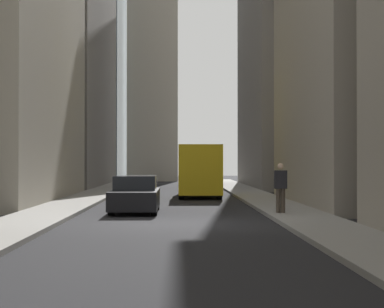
# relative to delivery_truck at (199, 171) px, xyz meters

# --- Properties ---
(ground_plane) EXTENTS (135.00, 135.00, 0.00)m
(ground_plane) POSITION_rel_delivery_truck_xyz_m (-15.00, 1.40, -1.46)
(ground_plane) COLOR black
(sidewalk_right) EXTENTS (90.00, 2.20, 0.14)m
(sidewalk_right) POSITION_rel_delivery_truck_xyz_m (-15.00, 5.90, -1.39)
(sidewalk_right) COLOR gray
(sidewalk_right) RESTS_ON ground_plane
(sidewalk_left) EXTENTS (90.00, 2.20, 0.14)m
(sidewalk_left) POSITION_rel_delivery_truck_xyz_m (-15.00, -3.10, -1.39)
(sidewalk_left) COLOR gray
(sidewalk_left) RESTS_ON ground_plane
(building_right_far) EXTENTS (19.09, 10.50, 28.32)m
(building_right_far) POSITION_rel_delivery_truck_xyz_m (15.35, 11.99, 12.71)
(building_right_far) COLOR gray
(building_right_far) RESTS_ON ground_plane
(church_spire) EXTENTS (5.52, 5.52, 29.73)m
(church_spire) POSITION_rel_delivery_truck_xyz_m (29.74, 3.69, 14.07)
(church_spire) COLOR beige
(church_spire) RESTS_ON ground_plane
(delivery_truck) EXTENTS (6.46, 2.25, 2.84)m
(delivery_truck) POSITION_rel_delivery_truck_xyz_m (0.00, 0.00, 0.00)
(delivery_truck) COLOR yellow
(delivery_truck) RESTS_ON ground_plane
(sedan_black) EXTENTS (4.30, 1.78, 1.42)m
(sedan_black) POSITION_rel_delivery_truck_xyz_m (-10.56, 2.80, -0.80)
(sedan_black) COLOR black
(sedan_black) RESTS_ON ground_plane
(pedestrian) EXTENTS (0.26, 0.44, 1.77)m
(pedestrian) POSITION_rel_delivery_truck_xyz_m (-12.53, -2.51, -0.35)
(pedestrian) COLOR #473D33
(pedestrian) RESTS_ON sidewalk_left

